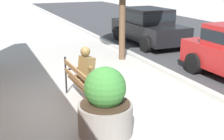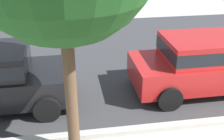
% 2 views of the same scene
% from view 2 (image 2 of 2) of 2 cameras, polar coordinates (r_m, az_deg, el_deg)
% --- Properties ---
extents(street_surface, '(60.00, 9.00, 0.01)m').
position_cam_2_polar(street_surface, '(10.95, 9.36, 3.86)').
color(street_surface, '#38383A').
rests_on(street_surface, ground).
extents(curb_stone, '(60.00, 0.20, 0.12)m').
position_cam_2_polar(curb_stone, '(7.23, 20.61, -9.58)').
color(curb_stone, '#B2AFA8').
rests_on(curb_stone, ground).
extents(parked_car_red, '(4.11, 1.94, 1.56)m').
position_cam_2_polar(parked_car_red, '(8.21, 18.11, 1.51)').
color(parked_car_red, '#B21E1E').
rests_on(parked_car_red, ground).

